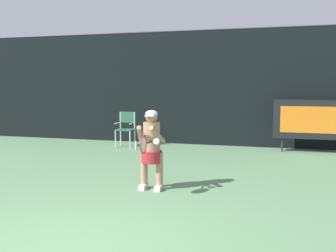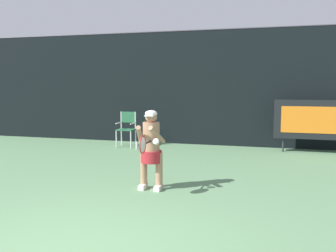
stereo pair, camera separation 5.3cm
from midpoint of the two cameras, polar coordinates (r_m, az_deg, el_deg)
The scene contains 6 objects.
backdrop_screen at distance 12.17m, azimuth 5.49°, elevation 5.68°, with size 18.00×0.12×3.66m.
scoreboard at distance 11.39m, azimuth 21.33°, elevation 0.88°, with size 2.20×0.21×1.50m.
umpire_chair at distance 11.85m, azimuth -6.11°, elevation -0.12°, with size 0.52×0.44×1.08m.
water_bottle at distance 11.38m, azimuth -4.60°, elevation -2.89°, with size 0.07×0.07×0.27m.
tennis_player at distance 6.97m, azimuth -2.35°, elevation -3.11°, with size 0.53×0.60×1.47m.
tennis_racket at distance 6.43m, azimuth -3.53°, elevation -2.80°, with size 0.03×0.60×0.31m.
Camera 2 is at (2.25, -3.46, 1.94)m, focal length 40.45 mm.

